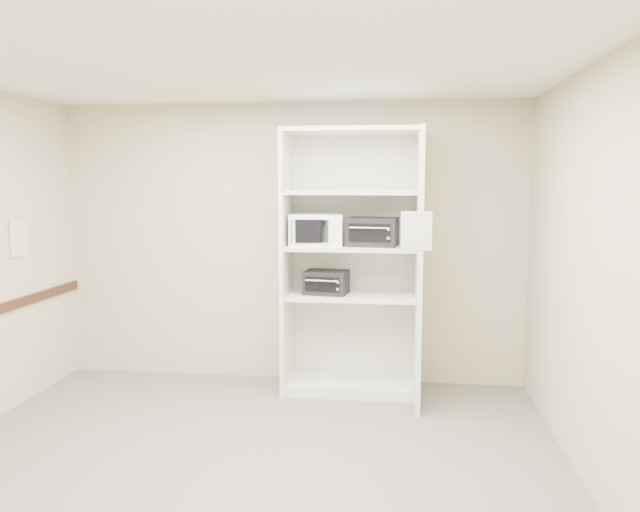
# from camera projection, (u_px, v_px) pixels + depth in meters

# --- Properties ---
(floor) EXTENTS (4.50, 4.00, 0.01)m
(floor) POSITION_uv_depth(u_px,v_px,m) (243.00, 468.00, 4.26)
(floor) COLOR #615B55
(floor) RESTS_ON ground
(ceiling) EXTENTS (4.50, 4.00, 0.01)m
(ceiling) POSITION_uv_depth(u_px,v_px,m) (236.00, 61.00, 3.94)
(ceiling) COLOR white
(wall_back) EXTENTS (4.50, 0.02, 2.70)m
(wall_back) POSITION_uv_depth(u_px,v_px,m) (290.00, 243.00, 6.07)
(wall_back) COLOR #BAA78E
(wall_back) RESTS_ON ground
(wall_front) EXTENTS (4.50, 0.02, 2.70)m
(wall_front) POSITION_uv_depth(u_px,v_px,m) (95.00, 357.00, 2.12)
(wall_front) COLOR #BAA78E
(wall_front) RESTS_ON ground
(wall_right) EXTENTS (0.02, 4.00, 2.70)m
(wall_right) POSITION_uv_depth(u_px,v_px,m) (597.00, 279.00, 3.83)
(wall_right) COLOR #BAA78E
(wall_right) RESTS_ON ground
(shelving_unit) EXTENTS (1.24, 0.92, 2.42)m
(shelving_unit) POSITION_uv_depth(u_px,v_px,m) (357.00, 271.00, 5.72)
(shelving_unit) COLOR silver
(shelving_unit) RESTS_ON floor
(microwave) EXTENTS (0.50, 0.40, 0.28)m
(microwave) POSITION_uv_depth(u_px,v_px,m) (316.00, 230.00, 5.66)
(microwave) COLOR white
(microwave) RESTS_ON shelving_unit
(toaster_oven_upper) EXTENTS (0.48, 0.38, 0.25)m
(toaster_oven_upper) POSITION_uv_depth(u_px,v_px,m) (372.00, 232.00, 5.61)
(toaster_oven_upper) COLOR black
(toaster_oven_upper) RESTS_ON shelving_unit
(toaster_oven_lower) EXTENTS (0.42, 0.34, 0.21)m
(toaster_oven_lower) POSITION_uv_depth(u_px,v_px,m) (326.00, 282.00, 5.72)
(toaster_oven_lower) COLOR black
(toaster_oven_lower) RESTS_ON shelving_unit
(paper_sign) EXTENTS (0.24, 0.01, 0.31)m
(paper_sign) POSITION_uv_depth(u_px,v_px,m) (416.00, 231.00, 4.99)
(paper_sign) COLOR white
(paper_sign) RESTS_ON shelving_unit
(wall_poster) EXTENTS (0.01, 0.23, 0.32)m
(wall_poster) POSITION_uv_depth(u_px,v_px,m) (18.00, 238.00, 5.40)
(wall_poster) COLOR white
(wall_poster) RESTS_ON wall_left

